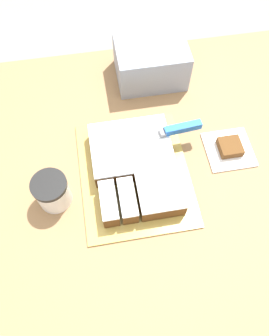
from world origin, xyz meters
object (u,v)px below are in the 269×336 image
storage_box (151,61)px  brownie (230,147)px  cake_board (134,173)px  cake (135,167)px  knife (172,131)px  coffee_cup (52,192)px

storage_box → brownie: bearing=-62.2°
cake_board → cake: size_ratio=1.27×
knife → storage_box: (-0.01, 0.29, -0.01)m
cake → coffee_cup: size_ratio=3.05×
knife → storage_box: storage_box is taller
cake_board → cake: 0.03m
cake → knife: knife is taller
knife → cake: bearing=28.4°
coffee_cup → brownie: bearing=8.0°
coffee_cup → brownie: size_ratio=1.52×
coffee_cup → brownie: (0.53, 0.07, -0.03)m
knife → brownie: (0.18, -0.05, -0.06)m
coffee_cup → storage_box: bearing=49.9°
knife → coffee_cup: size_ratio=3.11×
cake → coffee_cup: coffee_cup is taller
cake → brownie: 0.30m
knife → coffee_cup: (-0.36, -0.13, -0.02)m
cake → storage_box: bearing=72.7°
cake → knife: bearing=33.3°
coffee_cup → cake: bearing=11.2°
cake_board → knife: 0.17m
knife → storage_box: bearing=-93.9°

